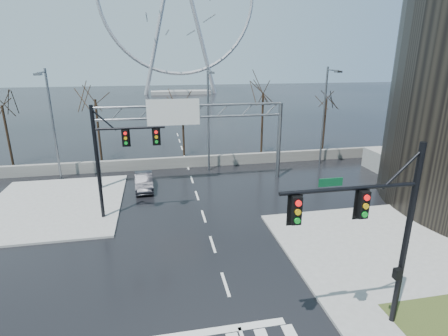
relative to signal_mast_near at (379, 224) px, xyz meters
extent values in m
plane|color=black|center=(-5.14, 4.04, -4.87)|extent=(260.00, 260.00, 0.00)
cube|color=gray|center=(4.86, 6.04, -4.80)|extent=(12.00, 10.00, 0.15)
cube|color=gray|center=(-16.14, 16.04, -4.80)|extent=(10.00, 12.00, 0.15)
cube|color=slate|center=(-5.14, 24.04, -4.32)|extent=(52.00, 0.50, 1.10)
cylinder|color=black|center=(1.36, 0.04, -0.87)|extent=(0.24, 0.24, 8.00)
cylinder|color=black|center=(-1.34, 0.04, 1.53)|extent=(5.40, 0.16, 0.16)
cube|color=black|center=(-0.84, -0.11, 0.93)|extent=(0.35, 0.28, 1.05)
cube|color=black|center=(-3.44, -0.11, 0.93)|extent=(0.35, 0.28, 1.05)
cylinder|color=black|center=(-12.14, 13.04, -0.87)|extent=(0.24, 0.24, 8.00)
cylinder|color=black|center=(-9.84, 13.04, 1.53)|extent=(4.60, 0.16, 0.16)
cube|color=black|center=(-10.14, 12.89, 0.93)|extent=(0.35, 0.28, 1.05)
cube|color=black|center=(-8.14, 12.89, 0.93)|extent=(0.35, 0.28, 1.05)
cylinder|color=slate|center=(-13.14, 19.04, -1.37)|extent=(0.36, 0.36, 7.00)
cylinder|color=slate|center=(2.86, 19.04, -1.37)|extent=(0.36, 0.36, 7.00)
cylinder|color=slate|center=(-5.14, 19.04, 2.13)|extent=(16.00, 0.20, 0.20)
cylinder|color=slate|center=(-5.14, 19.04, 1.13)|extent=(16.00, 0.20, 0.20)
cube|color=#084221|center=(-6.64, 18.89, 1.63)|extent=(4.20, 0.10, 2.00)
cube|color=silver|center=(-6.64, 18.83, 1.63)|extent=(4.40, 0.02, 2.20)
cylinder|color=slate|center=(-17.14, 22.54, 0.13)|extent=(0.20, 0.20, 10.00)
cylinder|color=slate|center=(-17.14, 21.44, 4.83)|extent=(0.12, 2.20, 0.12)
cube|color=slate|center=(-17.14, 20.44, 4.73)|extent=(0.50, 0.70, 0.18)
cylinder|color=slate|center=(-3.14, 22.54, 0.13)|extent=(0.20, 0.20, 10.00)
cylinder|color=slate|center=(-3.14, 21.44, 4.83)|extent=(0.12, 2.20, 0.12)
cube|color=slate|center=(-3.14, 20.44, 4.73)|extent=(0.50, 0.70, 0.18)
cylinder|color=slate|center=(8.86, 22.54, 0.13)|extent=(0.20, 0.20, 10.00)
cylinder|color=slate|center=(8.86, 21.44, 4.83)|extent=(0.12, 2.20, 0.12)
cube|color=slate|center=(8.86, 20.44, 4.73)|extent=(0.50, 0.70, 0.18)
cylinder|color=black|center=(-23.14, 28.04, -1.72)|extent=(0.24, 0.24, 6.30)
cylinder|color=black|center=(-14.14, 27.54, -1.50)|extent=(0.24, 0.24, 6.75)
cylinder|color=black|center=(-5.14, 28.54, -1.95)|extent=(0.24, 0.24, 5.85)
cylinder|color=black|center=(3.86, 27.54, -1.36)|extent=(0.24, 0.24, 7.02)
cylinder|color=black|center=(11.86, 28.04, -1.81)|extent=(0.24, 0.24, 6.12)
cube|color=gray|center=(-0.14, 99.04, -4.37)|extent=(18.00, 6.00, 1.00)
cylinder|color=#B2B2B7|center=(-7.14, 99.04, 9.13)|extent=(8.28, 1.20, 28.82)
cylinder|color=#B2B2B7|center=(6.86, 99.04, 9.13)|extent=(8.28, 1.20, 28.82)
imported|color=black|center=(-9.43, 18.45, -4.18)|extent=(1.65, 4.28, 1.39)
camera|label=1|loc=(-8.08, -10.63, 6.07)|focal=28.00mm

